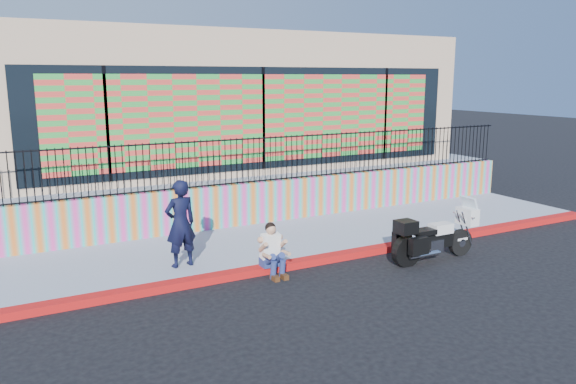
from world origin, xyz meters
TOP-DOWN VIEW (x-y plane):
  - ground at (0.00, 0.00)m, footprint 90.00×90.00m
  - red_curb at (0.00, 0.00)m, footprint 16.00×0.30m
  - sidewalk at (0.00, 1.65)m, footprint 16.00×3.00m
  - mural_wall at (0.00, 3.25)m, footprint 16.00×0.20m
  - metal_fence at (0.00, 3.25)m, footprint 15.80×0.04m
  - elevated_platform at (0.00, 8.35)m, footprint 16.00×10.00m
  - storefront_building at (0.00, 8.13)m, footprint 14.00×8.06m
  - police_motorcycle at (1.63, -1.04)m, footprint 2.16×0.71m
  - police_officer at (-3.48, 0.79)m, footprint 0.71×0.52m
  - seated_man at (-1.88, -0.24)m, footprint 0.54×0.71m

SIDE VIEW (x-z plane):
  - ground at x=0.00m, z-range 0.00..0.00m
  - red_curb at x=0.00m, z-range 0.00..0.15m
  - sidewalk at x=0.00m, z-range 0.00..0.15m
  - seated_man at x=-1.88m, z-range -0.08..0.98m
  - police_motorcycle at x=1.63m, z-range -0.11..1.24m
  - elevated_platform at x=0.00m, z-range 0.00..1.25m
  - mural_wall at x=0.00m, z-range 0.15..1.25m
  - police_officer at x=-3.48m, z-range 0.15..1.96m
  - metal_fence at x=0.00m, z-range 1.25..2.45m
  - storefront_building at x=0.00m, z-range 1.25..5.25m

